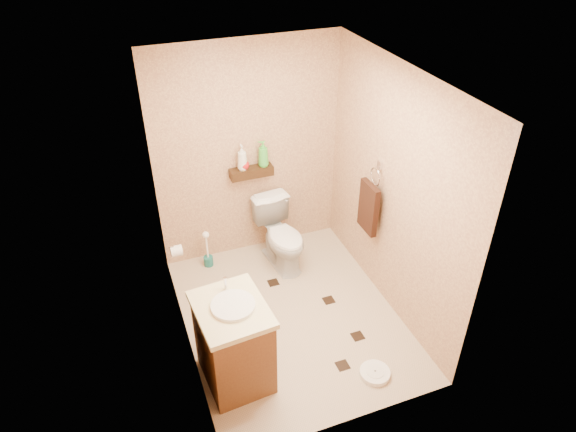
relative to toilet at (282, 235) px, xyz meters
name	(u,v)px	position (x,y,z in m)	size (l,w,h in m)	color
ground	(291,316)	(-0.21, -0.83, -0.37)	(2.50, 2.50, 0.00)	#C5AD90
wall_back	(249,154)	(-0.21, 0.42, 0.83)	(2.00, 0.04, 2.40)	tan
wall_front	(358,312)	(-0.21, -2.08, 0.83)	(2.00, 0.04, 2.40)	tan
wall_left	(175,240)	(-1.21, -0.83, 0.83)	(0.04, 2.50, 2.40)	tan
wall_right	(393,194)	(0.79, -0.83, 0.83)	(0.04, 2.50, 2.40)	tan
ceiling	(292,78)	(-0.21, -0.83, 2.03)	(2.00, 2.50, 0.02)	white
wall_shelf	(251,172)	(-0.21, 0.34, 0.65)	(0.46, 0.14, 0.10)	#38230F
floor_accents	(295,318)	(-0.19, -0.87, -0.37)	(1.19, 1.40, 0.01)	black
toilet	(282,235)	(0.00, 0.00, 0.00)	(0.41, 0.72, 0.74)	white
vanity	(234,342)	(-0.91, -1.34, 0.05)	(0.60, 0.71, 0.94)	brown
bathroom_scale	(375,373)	(0.22, -1.76, -0.34)	(0.30, 0.30, 0.05)	white
toilet_brush	(208,254)	(-0.79, 0.24, -0.21)	(0.10, 0.10, 0.45)	#18635F
towel_ring	(369,205)	(0.70, -0.58, 0.58)	(0.12, 0.30, 0.76)	silver
toilet_paper	(176,251)	(-1.15, -0.18, 0.23)	(0.12, 0.11, 0.12)	white
bottle_a	(242,158)	(-0.31, 0.34, 0.84)	(0.11, 0.11, 0.27)	silver
bottle_b	(243,163)	(-0.30, 0.34, 0.78)	(0.07, 0.07, 0.15)	yellow
bottle_c	(244,163)	(-0.29, 0.34, 0.77)	(0.11, 0.11, 0.15)	red
bottle_d	(263,154)	(-0.08, 0.34, 0.84)	(0.11, 0.11, 0.28)	green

